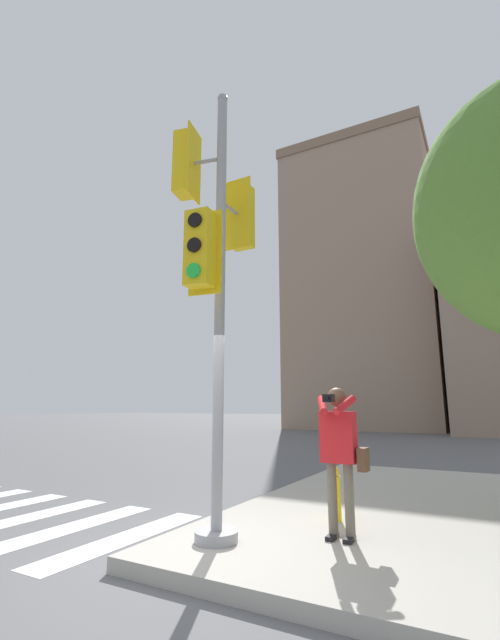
# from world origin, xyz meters

# --- Properties ---
(ground_plane) EXTENTS (160.00, 160.00, 0.00)m
(ground_plane) POSITION_xyz_m (0.00, 0.00, 0.00)
(ground_plane) COLOR #5B5B5E
(traffic_signal_pole) EXTENTS (0.94, 1.37, 5.70)m
(traffic_signal_pole) POSITION_xyz_m (0.12, 0.39, 3.59)
(traffic_signal_pole) COLOR #939399
(traffic_signal_pole) RESTS_ON sidewalk_corner
(person_photographer) EXTENTS (0.58, 0.54, 1.71)m
(person_photographer) POSITION_xyz_m (1.43, 1.18, 1.19)
(person_photographer) COLOR black
(person_photographer) RESTS_ON sidewalk_corner
(fire_hydrant) EXTENTS (0.17, 0.23, 0.69)m
(fire_hydrant) POSITION_xyz_m (1.10, 1.92, 0.51)
(fire_hydrant) COLOR yellow
(fire_hydrant) RESTS_ON sidewalk_corner
(building_left) EXTENTS (11.09, 8.22, 22.35)m
(building_left) POSITION_xyz_m (-4.81, 29.01, 11.19)
(building_left) COLOR gray
(building_left) RESTS_ON ground_plane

